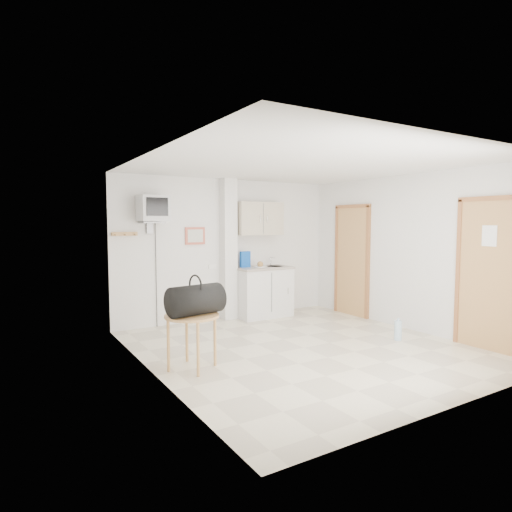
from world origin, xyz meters
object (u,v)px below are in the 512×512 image
crt_television (153,209)px  round_table (192,321)px  water_bottle (398,330)px  duffel_bag (196,300)px

crt_television → round_table: 2.44m
crt_television → round_table: size_ratio=3.31×
crt_television → water_bottle: 4.17m
duffel_bag → water_bottle: bearing=-17.0°
duffel_bag → water_bottle: (3.04, -0.38, -0.68)m
crt_television → duffel_bag: size_ratio=3.10×
round_table → duffel_bag: (0.03, -0.05, 0.26)m
round_table → water_bottle: 3.13m
round_table → duffel_bag: duffel_bag is taller
crt_television → duffel_bag: crt_television is taller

